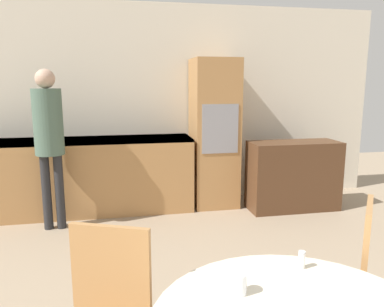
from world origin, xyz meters
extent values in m
cube|color=silver|center=(0.00, 5.40, 1.30)|extent=(6.16, 0.05, 2.60)
cube|color=#AD7A47|center=(-0.92, 5.05, 0.46)|extent=(2.63, 0.60, 0.92)
cube|color=black|center=(-0.92, 5.05, 0.91)|extent=(2.63, 0.60, 0.03)
cube|color=#AD7A47|center=(0.72, 5.06, 0.95)|extent=(0.57, 0.58, 1.89)
cube|color=gray|center=(0.72, 4.77, 1.04)|extent=(0.45, 0.01, 0.60)
cube|color=#51331E|center=(1.66, 4.67, 0.43)|extent=(1.13, 0.45, 0.87)
cube|color=#AD7A47|center=(-0.55, 2.02, 0.70)|extent=(0.36, 0.18, 0.53)
cylinder|color=#AD7A47|center=(0.62, 2.41, 0.21)|extent=(0.04, 0.04, 0.41)
cube|color=#AD7A47|center=(0.65, 2.18, 0.42)|extent=(0.56, 0.56, 0.02)
cube|color=#AD7A47|center=(0.80, 2.07, 0.70)|extent=(0.26, 0.32, 0.53)
cylinder|color=#262628|center=(-1.29, 4.56, 0.42)|extent=(0.10, 0.10, 0.84)
cylinder|color=#262628|center=(-1.15, 4.56, 0.42)|extent=(0.10, 0.10, 0.84)
cylinder|color=#4C6656|center=(-1.22, 4.56, 1.19)|extent=(0.30, 0.30, 0.70)
sphere|color=tan|center=(-1.22, 4.56, 1.64)|extent=(0.20, 0.20, 0.20)
cylinder|color=silver|center=(-0.02, 1.77, 0.77)|extent=(0.07, 0.07, 0.09)
cylinder|color=white|center=(0.34, 1.92, 0.76)|extent=(0.03, 0.03, 0.07)
cylinder|color=silver|center=(0.34, 1.92, 0.80)|extent=(0.03, 0.03, 0.01)
camera|label=1|loc=(-0.49, 0.40, 1.59)|focal=35.00mm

